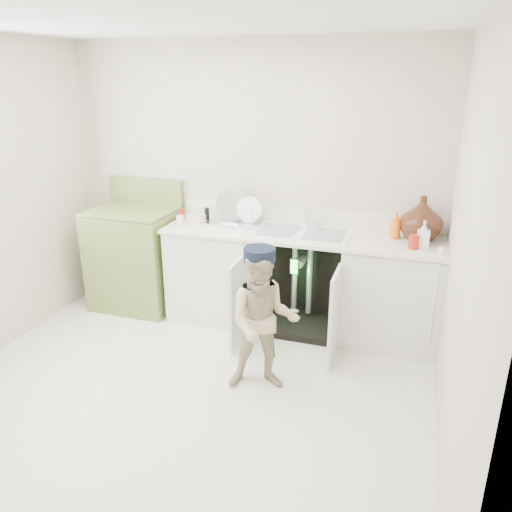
% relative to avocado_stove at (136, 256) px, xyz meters
% --- Properties ---
extents(ground, '(3.50, 3.50, 0.00)m').
position_rel_avocado_stove_xyz_m(ground, '(1.10, -1.18, -0.51)').
color(ground, beige).
rests_on(ground, ground).
extents(room_shell, '(6.00, 5.50, 1.26)m').
position_rel_avocado_stove_xyz_m(room_shell, '(1.10, -1.18, 0.74)').
color(room_shell, beige).
rests_on(room_shell, ground).
extents(counter_run, '(2.44, 1.02, 1.26)m').
position_rel_avocado_stove_xyz_m(counter_run, '(1.69, 0.03, -0.02)').
color(counter_run, silver).
rests_on(counter_run, ground).
extents(avocado_stove, '(0.79, 0.65, 1.23)m').
position_rel_avocado_stove_xyz_m(avocado_stove, '(0.00, 0.00, 0.00)').
color(avocado_stove, olive).
rests_on(avocado_stove, ground).
extents(repair_worker, '(0.62, 0.94, 1.08)m').
position_rel_avocado_stove_xyz_m(repair_worker, '(1.62, -0.98, 0.04)').
color(repair_worker, '#CAB991').
rests_on(repair_worker, ground).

